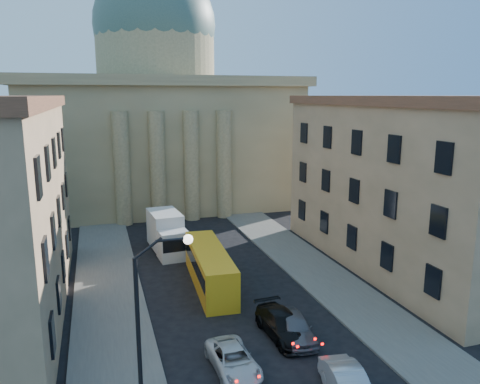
% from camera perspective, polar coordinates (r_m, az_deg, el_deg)
% --- Properties ---
extents(sidewalk_left, '(5.00, 60.00, 0.15)m').
position_cam_1_polar(sidewalk_left, '(32.74, -15.42, -15.35)').
color(sidewalk_left, '#55544E').
rests_on(sidewalk_left, ground).
extents(sidewalk_right, '(5.00, 60.00, 0.15)m').
position_cam_1_polar(sidewalk_right, '(37.04, 12.48, -11.89)').
color(sidewalk_right, '#55544E').
rests_on(sidewalk_right, ground).
extents(church, '(68.02, 28.76, 36.60)m').
position_cam_1_polar(church, '(67.37, -9.90, 9.13)').
color(church, olive).
rests_on(church, ground).
extents(building_right, '(11.60, 26.60, 14.70)m').
position_cam_1_polar(building_right, '(42.75, 20.20, 1.14)').
color(building_right, tan).
rests_on(building_right, ground).
extents(street_lamp, '(2.62, 0.44, 8.83)m').
position_cam_1_polar(street_lamp, '(21.54, -10.93, -14.55)').
color(street_lamp, black).
rests_on(street_lamp, ground).
extents(car_left_mid, '(2.35, 4.77, 1.30)m').
position_cam_1_polar(car_left_mid, '(26.97, -0.84, -19.79)').
color(car_left_mid, silver).
rests_on(car_left_mid, ground).
extents(car_right_mid, '(2.47, 5.42, 1.54)m').
position_cam_1_polar(car_right_mid, '(30.25, 5.28, -15.85)').
color(car_right_mid, black).
rests_on(car_right_mid, ground).
extents(car_right_far, '(2.34, 4.80, 1.58)m').
position_cam_1_polar(car_right_far, '(30.04, 6.67, -16.04)').
color(car_right_far, '#545359').
rests_on(car_right_far, ground).
extents(car_right_distant, '(1.94, 4.24, 1.35)m').
position_cam_1_polar(car_right_distant, '(45.91, -4.39, -6.15)').
color(car_right_distant, black).
rests_on(car_right_distant, ground).
extents(city_bus, '(3.04, 10.66, 2.97)m').
position_cam_1_polar(city_bus, '(37.12, -3.73, -9.04)').
color(city_bus, gold).
rests_on(city_bus, ground).
extents(box_truck, '(3.19, 6.93, 3.70)m').
position_cam_1_polar(box_truck, '(45.28, -8.85, -5.09)').
color(box_truck, silver).
rests_on(box_truck, ground).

